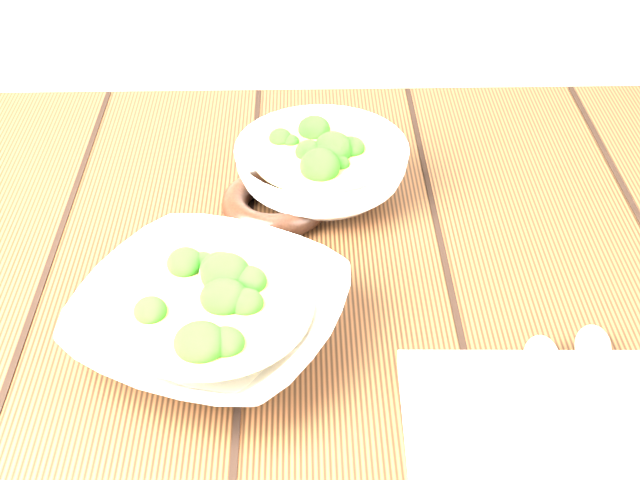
# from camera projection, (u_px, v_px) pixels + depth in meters

# --- Properties ---
(table) EXTENTS (1.20, 0.80, 0.75)m
(table) POSITION_uv_depth(u_px,v_px,m) (271.00, 367.00, 0.95)
(table) COLOR #3A2110
(table) RESTS_ON ground
(soup_bowl_front) EXTENTS (0.30, 0.30, 0.07)m
(soup_bowl_front) POSITION_uv_depth(u_px,v_px,m) (211.00, 317.00, 0.79)
(soup_bowl_front) COLOR silver
(soup_bowl_front) RESTS_ON table
(soup_bowl_back) EXTENTS (0.21, 0.21, 0.07)m
(soup_bowl_back) POSITION_uv_depth(u_px,v_px,m) (322.00, 168.00, 0.98)
(soup_bowl_back) COLOR silver
(soup_bowl_back) RESTS_ON table
(trivet) EXTENTS (0.13, 0.13, 0.03)m
(trivet) POSITION_uv_depth(u_px,v_px,m) (275.00, 203.00, 0.96)
(trivet) COLOR black
(trivet) RESTS_ON table
(napkin) EXTENTS (0.25, 0.20, 0.01)m
(napkin) POSITION_uv_depth(u_px,v_px,m) (558.00, 444.00, 0.71)
(napkin) COLOR beige
(napkin) RESTS_ON table
(spoon_left) EXTENTS (0.06, 0.20, 0.01)m
(spoon_left) POSITION_uv_depth(u_px,v_px,m) (542.00, 391.00, 0.74)
(spoon_left) COLOR #A6A293
(spoon_left) RESTS_ON napkin
(spoon_right) EXTENTS (0.08, 0.20, 0.01)m
(spoon_right) POSITION_uv_depth(u_px,v_px,m) (591.00, 378.00, 0.75)
(spoon_right) COLOR #A6A293
(spoon_right) RESTS_ON napkin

